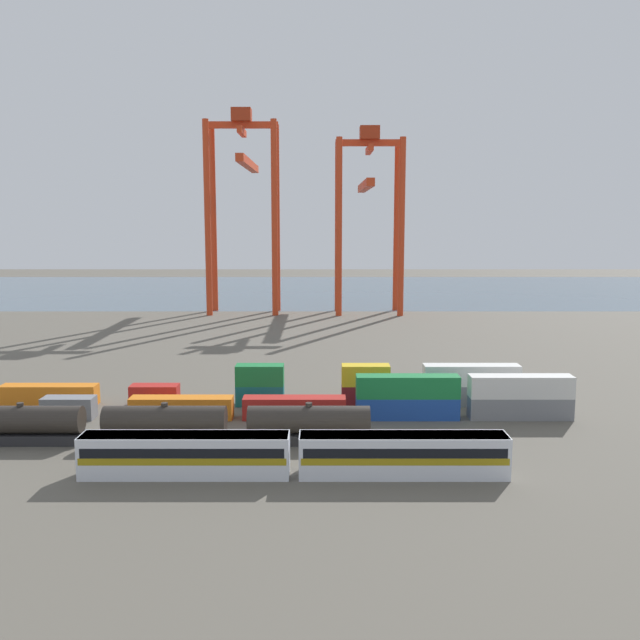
% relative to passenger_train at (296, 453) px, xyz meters
% --- Properties ---
extents(ground_plane, '(420.00, 420.00, 0.00)m').
position_rel_passenger_train_xyz_m(ground_plane, '(2.12, 61.21, -2.14)').
color(ground_plane, '#5B564C').
extents(harbour_water, '(400.00, 110.00, 0.01)m').
position_rel_passenger_train_xyz_m(harbour_water, '(2.12, 169.75, -2.14)').
color(harbour_water, '#475B6B').
rests_on(harbour_water, ground_plane).
extents(passenger_train, '(38.97, 3.14, 3.90)m').
position_rel_passenger_train_xyz_m(passenger_train, '(0.00, 0.00, 0.00)').
color(passenger_train, silver).
rests_on(passenger_train, ground_plane).
extents(freight_tank_row, '(42.94, 2.90, 4.36)m').
position_rel_passenger_train_xyz_m(freight_tank_row, '(-13.90, 9.23, -0.08)').
color(freight_tank_row, '#232326').
rests_on(freight_tank_row, ground_plane).
extents(shipping_container_0, '(6.04, 2.44, 2.60)m').
position_rel_passenger_train_xyz_m(shipping_container_0, '(-27.34, 18.27, -0.84)').
color(shipping_container_0, slate).
rests_on(shipping_container_0, ground_plane).
extents(shipping_container_1, '(12.10, 2.44, 2.60)m').
position_rel_passenger_train_xyz_m(shipping_container_1, '(-14.00, 18.27, -0.84)').
color(shipping_container_1, orange).
rests_on(shipping_container_1, ground_plane).
extents(shipping_container_2, '(12.10, 2.44, 2.60)m').
position_rel_passenger_train_xyz_m(shipping_container_2, '(-0.67, 18.27, -0.84)').
color(shipping_container_2, '#AD211C').
rests_on(shipping_container_2, ground_plane).
extents(shipping_container_3, '(12.10, 2.44, 2.60)m').
position_rel_passenger_train_xyz_m(shipping_container_3, '(12.66, 18.27, -0.84)').
color(shipping_container_3, '#1C4299').
rests_on(shipping_container_3, ground_plane).
extents(shipping_container_4, '(12.10, 2.44, 2.60)m').
position_rel_passenger_train_xyz_m(shipping_container_4, '(12.66, 18.27, 1.76)').
color(shipping_container_4, '#197538').
rests_on(shipping_container_4, shipping_container_3).
extents(shipping_container_5, '(12.10, 2.44, 2.60)m').
position_rel_passenger_train_xyz_m(shipping_container_5, '(26.00, 18.27, -0.84)').
color(shipping_container_5, slate).
rests_on(shipping_container_5, ground_plane).
extents(shipping_container_6, '(12.10, 2.44, 2.60)m').
position_rel_passenger_train_xyz_m(shipping_container_6, '(26.00, 18.27, 1.76)').
color(shipping_container_6, silver).
rests_on(shipping_container_6, shipping_container_5).
extents(shipping_container_7, '(12.10, 2.44, 2.60)m').
position_rel_passenger_train_xyz_m(shipping_container_7, '(-32.02, 24.27, -0.84)').
color(shipping_container_7, orange).
rests_on(shipping_container_7, ground_plane).
extents(shipping_container_8, '(6.04, 2.44, 2.60)m').
position_rel_passenger_train_xyz_m(shipping_container_8, '(-18.63, 24.27, -0.84)').
color(shipping_container_8, '#AD211C').
rests_on(shipping_container_8, ground_plane).
extents(shipping_container_9, '(6.04, 2.44, 2.60)m').
position_rel_passenger_train_xyz_m(shipping_container_9, '(-5.25, 24.27, -0.84)').
color(shipping_container_9, '#146066').
rests_on(shipping_container_9, ground_plane).
extents(shipping_container_10, '(6.04, 2.44, 2.60)m').
position_rel_passenger_train_xyz_m(shipping_container_10, '(-5.25, 24.27, 1.76)').
color(shipping_container_10, '#197538').
rests_on(shipping_container_10, shipping_container_9).
extents(shipping_container_11, '(6.04, 2.44, 2.60)m').
position_rel_passenger_train_xyz_m(shipping_container_11, '(8.13, 24.27, -0.84)').
color(shipping_container_11, maroon).
rests_on(shipping_container_11, ground_plane).
extents(shipping_container_12, '(6.04, 2.44, 2.60)m').
position_rel_passenger_train_xyz_m(shipping_container_12, '(8.13, 24.27, 1.76)').
color(shipping_container_12, gold).
rests_on(shipping_container_12, shipping_container_11).
extents(shipping_container_13, '(12.10, 2.44, 2.60)m').
position_rel_passenger_train_xyz_m(shipping_container_13, '(21.51, 24.27, -0.84)').
color(shipping_container_13, slate).
rests_on(shipping_container_13, ground_plane).
extents(shipping_container_14, '(12.10, 2.44, 2.60)m').
position_rel_passenger_train_xyz_m(shipping_container_14, '(21.51, 24.27, 1.76)').
color(shipping_container_14, silver).
rests_on(shipping_container_14, shipping_container_13).
extents(gantry_crane_west, '(17.94, 40.12, 50.57)m').
position_rel_passenger_train_xyz_m(gantry_crane_west, '(-16.91, 115.65, 28.84)').
color(gantry_crane_west, red).
rests_on(gantry_crane_west, ground_plane).
extents(gantry_crane_central, '(16.83, 39.43, 46.29)m').
position_rel_passenger_train_xyz_m(gantry_crane_central, '(14.59, 115.67, 25.85)').
color(gantry_crane_central, red).
rests_on(gantry_crane_central, ground_plane).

